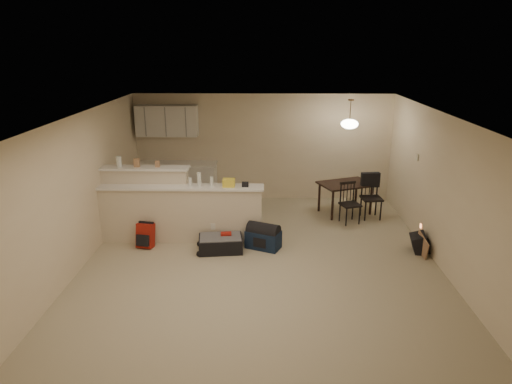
{
  "coord_description": "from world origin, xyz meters",
  "views": [
    {
      "loc": [
        0.08,
        -7.06,
        3.57
      ],
      "look_at": [
        -0.1,
        0.7,
        1.05
      ],
      "focal_mm": 32.0,
      "sensor_mm": 36.0,
      "label": 1
    }
  ],
  "objects_px": {
    "pendant_lamp": "(350,124)",
    "suitcase": "(221,244)",
    "navy_duffel": "(263,239)",
    "black_daypack": "(420,243)",
    "dining_table": "(346,187)",
    "dining_chair_near": "(350,203)",
    "dining_chair_far": "(372,197)",
    "red_backpack": "(145,235)"
  },
  "relations": [
    {
      "from": "pendant_lamp",
      "to": "suitcase",
      "type": "distance_m",
      "value": 3.74
    },
    {
      "from": "dining_chair_far",
      "to": "navy_duffel",
      "type": "height_order",
      "value": "dining_chair_far"
    },
    {
      "from": "dining_chair_near",
      "to": "red_backpack",
      "type": "relative_size",
      "value": 1.92
    },
    {
      "from": "red_backpack",
      "to": "black_daypack",
      "type": "distance_m",
      "value": 4.98
    },
    {
      "from": "pendant_lamp",
      "to": "red_backpack",
      "type": "bearing_deg",
      "value": -154.58
    },
    {
      "from": "pendant_lamp",
      "to": "navy_duffel",
      "type": "height_order",
      "value": "pendant_lamp"
    },
    {
      "from": "suitcase",
      "to": "black_daypack",
      "type": "distance_m",
      "value": 3.59
    },
    {
      "from": "dining_chair_far",
      "to": "black_daypack",
      "type": "relative_size",
      "value": 2.57
    },
    {
      "from": "dining_chair_far",
      "to": "navy_duffel",
      "type": "distance_m",
      "value": 2.8
    },
    {
      "from": "dining_table",
      "to": "pendant_lamp",
      "type": "relative_size",
      "value": 2.09
    },
    {
      "from": "dining_chair_near",
      "to": "suitcase",
      "type": "distance_m",
      "value": 2.94
    },
    {
      "from": "pendant_lamp",
      "to": "black_daypack",
      "type": "relative_size",
      "value": 1.68
    },
    {
      "from": "dining_chair_near",
      "to": "black_daypack",
      "type": "relative_size",
      "value": 2.33
    },
    {
      "from": "pendant_lamp",
      "to": "dining_chair_far",
      "type": "relative_size",
      "value": 0.65
    },
    {
      "from": "pendant_lamp",
      "to": "navy_duffel",
      "type": "relative_size",
      "value": 1.02
    },
    {
      "from": "dining_table",
      "to": "black_daypack",
      "type": "xyz_separation_m",
      "value": [
        1.03,
        -1.97,
        -0.44
      ]
    },
    {
      "from": "dining_chair_far",
      "to": "suitcase",
      "type": "distance_m",
      "value": 3.52
    },
    {
      "from": "pendant_lamp",
      "to": "dining_chair_far",
      "type": "distance_m",
      "value": 1.63
    },
    {
      "from": "dining_table",
      "to": "red_backpack",
      "type": "distance_m",
      "value": 4.39
    },
    {
      "from": "dining_table",
      "to": "red_backpack",
      "type": "height_order",
      "value": "dining_table"
    },
    {
      "from": "dining_chair_far",
      "to": "navy_duffel",
      "type": "bearing_deg",
      "value": -151.39
    },
    {
      "from": "dining_table",
      "to": "dining_chair_far",
      "type": "distance_m",
      "value": 0.61
    },
    {
      "from": "dining_chair_near",
      "to": "red_backpack",
      "type": "bearing_deg",
      "value": 178.75
    },
    {
      "from": "dining_table",
      "to": "dining_chair_near",
      "type": "bearing_deg",
      "value": -111.08
    },
    {
      "from": "suitcase",
      "to": "red_backpack",
      "type": "relative_size",
      "value": 1.73
    },
    {
      "from": "dining_table",
      "to": "dining_chair_far",
      "type": "height_order",
      "value": "dining_chair_far"
    },
    {
      "from": "pendant_lamp",
      "to": "suitcase",
      "type": "xyz_separation_m",
      "value": [
        -2.55,
        -2.01,
        -1.86
      ]
    },
    {
      "from": "dining_table",
      "to": "dining_chair_far",
      "type": "bearing_deg",
      "value": -52.91
    },
    {
      "from": "dining_table",
      "to": "dining_chair_near",
      "type": "xyz_separation_m",
      "value": [
        0.01,
        -0.6,
        -0.17
      ]
    },
    {
      "from": "pendant_lamp",
      "to": "suitcase",
      "type": "bearing_deg",
      "value": -141.78
    },
    {
      "from": "dining_table",
      "to": "navy_duffel",
      "type": "distance_m",
      "value": 2.63
    },
    {
      "from": "navy_duffel",
      "to": "red_backpack",
      "type": "bearing_deg",
      "value": -156.54
    },
    {
      "from": "dining_chair_near",
      "to": "suitcase",
      "type": "height_order",
      "value": "dining_chair_near"
    },
    {
      "from": "dining_table",
      "to": "navy_duffel",
      "type": "bearing_deg",
      "value": -155.58
    },
    {
      "from": "dining_table",
      "to": "dining_chair_far",
      "type": "relative_size",
      "value": 1.37
    },
    {
      "from": "pendant_lamp",
      "to": "black_daypack",
      "type": "height_order",
      "value": "pendant_lamp"
    },
    {
      "from": "red_backpack",
      "to": "black_daypack",
      "type": "relative_size",
      "value": 1.21
    },
    {
      "from": "dining_table",
      "to": "pendant_lamp",
      "type": "height_order",
      "value": "pendant_lamp"
    },
    {
      "from": "suitcase",
      "to": "navy_duffel",
      "type": "xyz_separation_m",
      "value": [
        0.77,
        0.13,
        0.04
      ]
    },
    {
      "from": "dining_table",
      "to": "pendant_lamp",
      "type": "xyz_separation_m",
      "value": [
        0.0,
        0.0,
        1.38
      ]
    },
    {
      "from": "dining_table",
      "to": "dining_chair_near",
      "type": "height_order",
      "value": "dining_chair_near"
    },
    {
      "from": "suitcase",
      "to": "dining_chair_far",
      "type": "bearing_deg",
      "value": 22.0
    }
  ]
}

